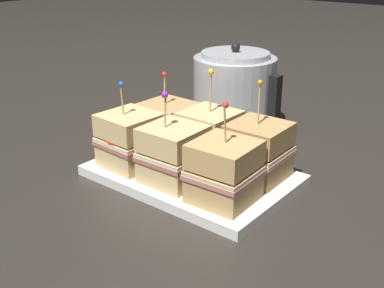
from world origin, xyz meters
name	(u,v)px	position (x,y,z in m)	size (l,w,h in m)	color
ground_plane	(192,179)	(0.00, 0.00, 0.00)	(6.00, 6.00, 0.00)	#2D2823
serving_platter	(192,175)	(0.00, 0.00, 0.01)	(0.35, 0.23, 0.02)	white
sandwich_front_left	(130,140)	(-0.10, -0.05, 0.07)	(0.10, 0.10, 0.16)	#DBB77A
sandwich_front_center	(172,154)	(0.00, -0.05, 0.07)	(0.10, 0.10, 0.16)	#DBB77A
sandwich_front_right	(224,172)	(0.11, -0.05, 0.07)	(0.10, 0.10, 0.16)	tan
sandwich_back_left	(168,126)	(-0.10, 0.05, 0.06)	(0.10, 0.10, 0.16)	tan
sandwich_back_center	(209,137)	(0.00, 0.05, 0.07)	(0.10, 0.10, 0.18)	#DBB77A
sandwich_back_right	(258,151)	(0.10, 0.05, 0.07)	(0.10, 0.10, 0.17)	tan
kettle_steel	(234,91)	(-0.10, 0.28, 0.09)	(0.21, 0.19, 0.19)	#B7BABF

